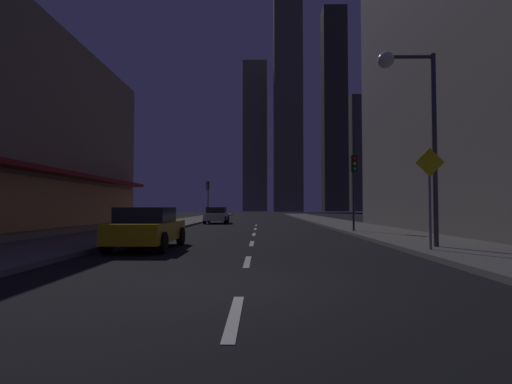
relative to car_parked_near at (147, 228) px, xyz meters
The scene contains 16 objects.
ground_plane 25.90m from the car_parked_near, 82.01° to the left, with size 78.00×136.00×0.10m, color black.
sidewalk_right 27.75m from the car_parked_near, 67.53° to the left, with size 4.00×76.00×0.15m, color #605E59.
sidewalk_left 25.87m from the car_parked_near, 97.56° to the left, with size 4.00×76.00×0.15m, color #605E59.
lane_marking_center 5.91m from the car_parked_near, 52.15° to the left, with size 0.16×28.20×0.01m.
building_apartment_right 22.43m from the car_parked_near, 28.02° to the left, with size 11.00×20.00×19.66m, color slate.
skyscraper_distant_tall 124.59m from the car_parked_near, 89.05° to the left, with size 8.27×7.31×51.77m, color #635E4A.
skyscraper_distant_mid 117.18m from the car_parked_near, 83.45° to the left, with size 8.87×8.57×75.46m, color brown.
skyscraper_distant_short 130.67m from the car_parked_near, 76.35° to the left, with size 8.16×7.49×71.10m, color #353328.
skyscraper_distant_slender 136.22m from the car_parked_near, 72.78° to the left, with size 6.74×7.41×41.80m, color #4D493A.
car_parked_near is the anchor object (origin of this frame).
car_parked_far 21.58m from the car_parked_near, 90.00° to the left, with size 1.98×4.24×1.45m.
fire_hydrant_far_left 13.80m from the car_parked_near, 99.59° to the left, with size 0.42×0.30×0.65m.
traffic_light_near_right 12.37m from the car_parked_near, 41.38° to the left, with size 0.32×0.48×4.20m.
traffic_light_far_left 29.97m from the car_parked_near, 93.65° to the left, with size 0.32×0.48×4.20m.
street_lamp_right 9.98m from the car_parked_near, ahead, with size 1.96×0.56×6.58m.
pedestrian_crossing_sign 9.40m from the car_parked_near, ahead, with size 0.91×0.08×3.15m.
Camera 1 is at (0.35, -7.28, 1.46)m, focal length 27.56 mm.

